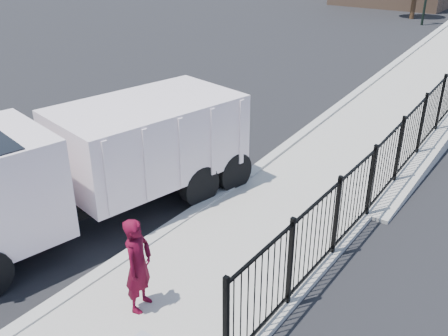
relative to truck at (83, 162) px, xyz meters
The scene contains 6 objects.
ground 2.48m from the truck, ahead, with size 120.00×120.00×0.00m, color black.
sidewalk 4.51m from the truck, 26.29° to the right, with size 3.55×12.00×0.12m, color #9E998E.
curb 3.06m from the truck, 45.02° to the right, with size 0.30×12.00×0.16m, color #ADAAA3.
ramp 16.69m from the truck, 76.06° to the left, with size 3.95×24.00×1.70m, color #9E998E.
truck is the anchor object (origin of this frame).
worker 3.67m from the truck, 25.61° to the right, with size 0.68×0.45×1.87m, color #52061A.
Camera 1 is at (6.90, -6.71, 6.48)m, focal length 40.00 mm.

